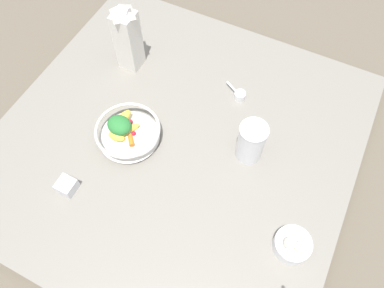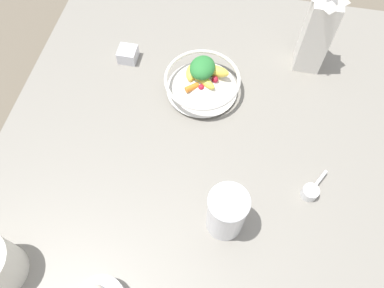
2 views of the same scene
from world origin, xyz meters
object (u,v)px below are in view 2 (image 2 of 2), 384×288
milk_carton (318,29)px  drinking_cup (227,212)px  spice_jar (128,55)px  fruit_bowl (202,81)px

milk_carton → drinking_cup: (-0.16, -0.52, -0.06)m
milk_carton → spice_jar: bearing=-170.9°
fruit_bowl → milk_carton: milk_carton is taller
drinking_cup → fruit_bowl: bearing=107.8°
milk_carton → spice_jar: milk_carton is taller
fruit_bowl → spice_jar: fruit_bowl is taller
milk_carton → spice_jar: (-0.52, -0.08, -0.12)m
fruit_bowl → milk_carton: 0.33m
fruit_bowl → milk_carton: bearing=28.7°
spice_jar → milk_carton: bearing=9.1°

